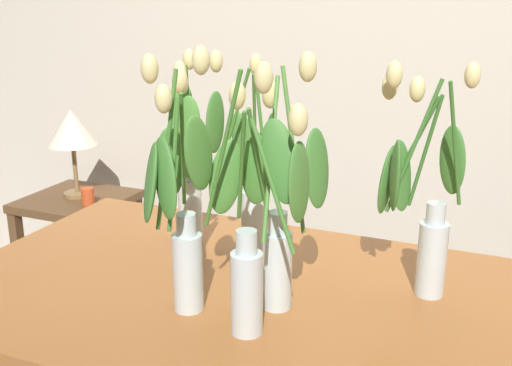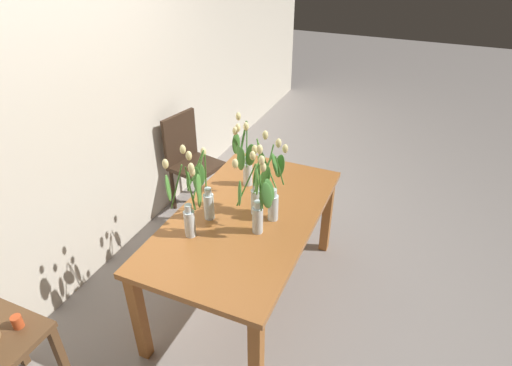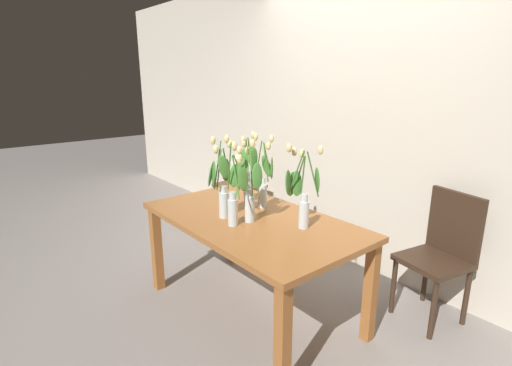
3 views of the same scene
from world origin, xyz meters
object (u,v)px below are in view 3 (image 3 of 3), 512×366
(dining_chair, at_px, (442,249))
(tulip_vase_5, at_px, (263,180))
(table_lamp, at_px, (240,156))
(tulip_vase_3, at_px, (235,190))
(side_table, at_px, (240,194))
(dining_table, at_px, (252,230))
(pillar_candle, at_px, (242,184))
(tulip_vase_2, at_px, (301,195))
(tulip_vase_1, at_px, (249,195))
(tulip_vase_4, at_px, (247,175))
(tulip_vase_0, at_px, (221,188))

(dining_chair, bearing_deg, tulip_vase_5, -143.73)
(tulip_vase_5, height_order, table_lamp, tulip_vase_5)
(tulip_vase_3, bearing_deg, side_table, 141.83)
(dining_table, xyz_separation_m, pillar_candle, (-1.18, 0.81, -0.06))
(tulip_vase_2, distance_m, side_table, 1.84)
(pillar_candle, bearing_deg, tulip_vase_5, -29.40)
(tulip_vase_1, bearing_deg, table_lamp, 144.70)
(tulip_vase_1, distance_m, tulip_vase_4, 0.50)
(table_lamp, bearing_deg, tulip_vase_4, -34.67)
(tulip_vase_0, height_order, tulip_vase_1, tulip_vase_1)
(tulip_vase_2, distance_m, tulip_vase_3, 0.44)
(dining_chair, bearing_deg, dining_table, -131.91)
(dining_table, height_order, tulip_vase_4, tulip_vase_4)
(tulip_vase_3, xyz_separation_m, table_lamp, (-1.31, 1.05, -0.12))
(tulip_vase_3, relative_size, side_table, 1.07)
(tulip_vase_1, bearing_deg, pillar_candle, 144.48)
(dining_chair, bearing_deg, pillar_candle, -174.93)
(dining_table, relative_size, dining_chair, 1.72)
(dining_table, relative_size, tulip_vase_4, 2.96)
(side_table, distance_m, pillar_candle, 0.20)
(tulip_vase_3, bearing_deg, table_lamp, 141.46)
(side_table, bearing_deg, tulip_vase_1, -34.90)
(tulip_vase_4, bearing_deg, tulip_vase_1, -36.81)
(dining_table, xyz_separation_m, tulip_vase_4, (-0.33, 0.22, 0.30))
(tulip_vase_1, bearing_deg, tulip_vase_0, -161.56)
(tulip_vase_0, xyz_separation_m, table_lamp, (-1.15, 1.04, -0.09))
(tulip_vase_1, relative_size, tulip_vase_3, 0.98)
(pillar_candle, bearing_deg, side_table, 152.47)
(dining_chair, bearing_deg, tulip_vase_0, -132.52)
(tulip_vase_3, height_order, tulip_vase_4, tulip_vase_3)
(tulip_vase_4, relative_size, pillar_candle, 7.20)
(tulip_vase_2, xyz_separation_m, table_lamp, (-1.62, 0.74, -0.10))
(tulip_vase_0, relative_size, side_table, 1.04)
(tulip_vase_4, height_order, dining_chair, tulip_vase_4)
(tulip_vase_1, distance_m, side_table, 1.73)
(tulip_vase_2, relative_size, table_lamp, 1.38)
(tulip_vase_1, bearing_deg, tulip_vase_4, 143.19)
(tulip_vase_2, distance_m, tulip_vase_5, 0.48)
(tulip_vase_5, relative_size, side_table, 0.99)
(tulip_vase_4, bearing_deg, tulip_vase_2, -5.89)
(tulip_vase_1, xyz_separation_m, tulip_vase_5, (-0.21, 0.31, 0.01))
(dining_table, height_order, tulip_vase_2, tulip_vase_2)
(tulip_vase_2, height_order, tulip_vase_3, tulip_vase_3)
(tulip_vase_4, xyz_separation_m, table_lamp, (-0.97, 0.67, -0.10))
(tulip_vase_5, distance_m, dining_chair, 1.36)
(tulip_vase_4, height_order, pillar_candle, tulip_vase_4)
(table_lamp, bearing_deg, dining_table, -34.47)
(dining_table, distance_m, dining_chair, 1.34)
(tulip_vase_4, bearing_deg, side_table, 145.93)
(tulip_vase_2, relative_size, side_table, 1.00)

